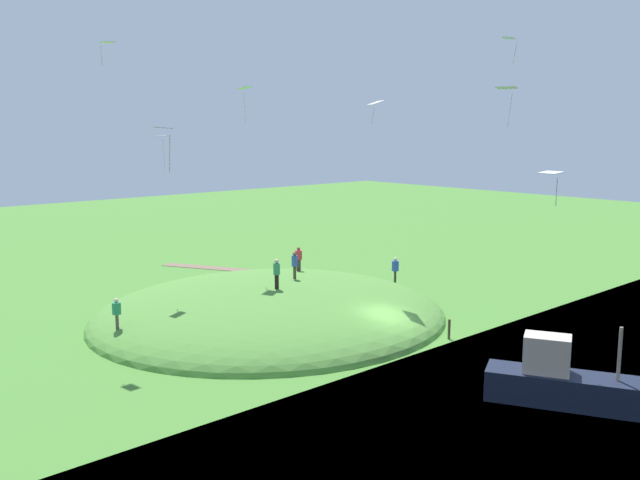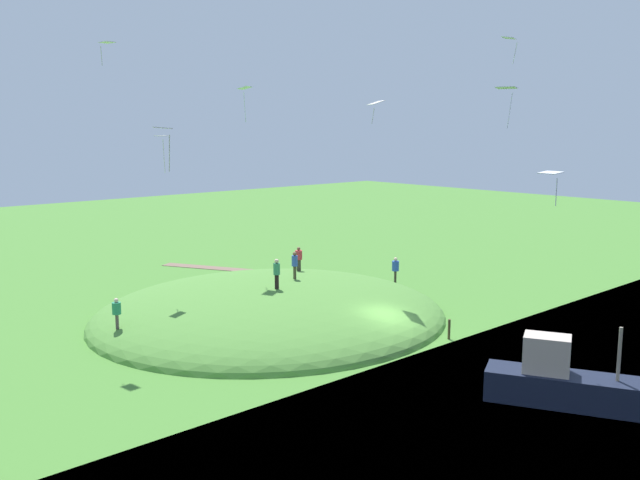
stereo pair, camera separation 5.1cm
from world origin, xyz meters
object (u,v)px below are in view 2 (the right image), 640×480
at_px(kite_4, 107,44).
at_px(kite_6, 162,139).
at_px(person_with_child, 299,256).
at_px(kite_5, 245,90).
at_px(person_watching_kites, 117,310).
at_px(boat_on_lake, 567,383).
at_px(mooring_post, 449,329).
at_px(person_on_hilltop, 277,270).
at_px(kite_7, 509,39).
at_px(person_walking_path, 395,267).
at_px(kite_0, 507,90).
at_px(kite_3, 551,174).
at_px(kite_1, 163,130).
at_px(kite_2, 376,103).
at_px(person_near_shore, 295,262).

distance_m(kite_4, kite_6, 6.22).
distance_m(person_with_child, kite_5, 11.42).
distance_m(person_watching_kites, kite_5, 15.71).
xyz_separation_m(boat_on_lake, mooring_post, (8.71, -3.55, -0.37)).
bearing_deg(person_on_hilltop, kite_7, 15.85).
distance_m(person_on_hilltop, kite_6, 9.84).
height_order(person_walking_path, kite_5, kite_5).
xyz_separation_m(kite_0, kite_4, (11.57, 17.91, 2.09)).
relative_size(kite_3, kite_7, 1.05).
bearing_deg(kite_3, person_watching_kites, 32.53).
relative_size(person_walking_path, kite_6, 0.86).
xyz_separation_m(boat_on_lake, person_watching_kites, (19.36, 10.34, 1.07)).
xyz_separation_m(person_on_hilltop, person_watching_kites, (1.97, 8.96, -1.16)).
distance_m(person_with_child, kite_3, 20.86).
height_order(person_walking_path, person_watching_kites, person_watching_kites).
relative_size(kite_1, kite_2, 1.31).
bearing_deg(kite_0, person_with_child, 20.29).
bearing_deg(kite_3, kite_2, -15.73).
xyz_separation_m(kite_3, kite_4, (18.68, 10.61, 6.09)).
distance_m(kite_2, kite_4, 15.54).
bearing_deg(boat_on_lake, kite_6, -11.90).
relative_size(person_near_shore, kite_3, 1.18).
bearing_deg(kite_7, kite_5, 23.89).
bearing_deg(person_near_shore, kite_7, 39.01).
distance_m(kite_4, mooring_post, 23.11).
xyz_separation_m(kite_0, kite_3, (-7.10, 7.30, -4.00)).
bearing_deg(kite_2, kite_3, 164.27).
relative_size(person_near_shore, person_with_child, 1.06).
xyz_separation_m(person_with_child, kite_3, (-19.61, 2.68, 6.56)).
bearing_deg(kite_3, kite_6, 19.03).
xyz_separation_m(person_with_child, kite_5, (0.71, 3.66, 10.79)).
xyz_separation_m(person_walking_path, kite_6, (4.04, 15.28, 8.82)).
bearing_deg(person_with_child, mooring_post, -78.43).
distance_m(person_on_hilltop, kite_7, 17.77).
relative_size(kite_7, mooring_post, 1.26).
bearing_deg(kite_2, person_near_shore, 48.44).
distance_m(person_near_shore, kite_2, 10.80).
height_order(kite_1, kite_7, kite_7).
xyz_separation_m(person_on_hilltop, kite_5, (4.65, -1.30, 10.43)).
height_order(boat_on_lake, kite_1, kite_1).
distance_m(person_on_hilltop, person_watching_kites, 9.25).
relative_size(person_watching_kites, kite_5, 0.73).
bearing_deg(kite_5, person_watching_kites, 104.65).
relative_size(kite_1, mooring_post, 1.66).
relative_size(person_on_hilltop, kite_5, 0.80).
relative_size(kite_5, kite_7, 1.60).
xyz_separation_m(boat_on_lake, kite_1, (11.79, 11.49, 10.26)).
bearing_deg(person_near_shore, person_walking_path, 96.82).
height_order(person_walking_path, person_with_child, person_with_child).
distance_m(person_watching_kites, kite_0, 24.18).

